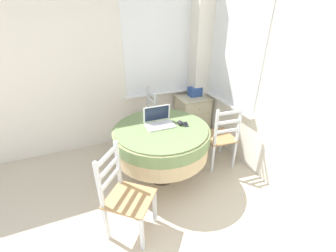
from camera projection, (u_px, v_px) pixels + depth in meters
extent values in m
cube|color=white|center=(61.00, 71.00, 3.15)|extent=(4.56, 0.06, 2.55)
cube|color=white|center=(158.00, 49.00, 3.51)|extent=(1.10, 0.01, 1.42)
cube|color=white|center=(159.00, 93.00, 3.82)|extent=(1.18, 0.07, 0.02)
cube|color=white|center=(234.00, 54.00, 3.12)|extent=(0.01, 1.10, 1.42)
cube|color=white|center=(226.00, 103.00, 3.45)|extent=(0.07, 1.18, 0.02)
cube|color=white|center=(200.00, 61.00, 3.73)|extent=(0.28, 0.28, 2.55)
cylinder|color=#4C3D2D|center=(162.00, 176.00, 3.09)|extent=(0.36, 0.36, 0.03)
cylinder|color=#4C3D2D|center=(162.00, 153.00, 2.92)|extent=(0.11, 0.11, 0.72)
cylinder|color=tan|center=(162.00, 141.00, 2.83)|extent=(1.17, 1.17, 0.35)
cylinder|color=#6B8451|center=(161.00, 134.00, 2.78)|extent=(1.20, 1.20, 0.15)
cylinder|color=#6B8451|center=(161.00, 128.00, 2.74)|extent=(1.14, 1.14, 0.02)
cube|color=white|center=(160.00, 125.00, 2.77)|extent=(0.35, 0.22, 0.02)
cube|color=silver|center=(160.00, 124.00, 2.78)|extent=(0.31, 0.13, 0.00)
cube|color=white|center=(157.00, 113.00, 2.81)|extent=(0.35, 0.04, 0.21)
cube|color=#192338|center=(157.00, 114.00, 2.81)|extent=(0.31, 0.03, 0.18)
ellipsoid|color=black|center=(180.00, 123.00, 2.79)|extent=(0.06, 0.10, 0.05)
cube|color=#2D2D33|center=(186.00, 124.00, 2.81)|extent=(0.09, 0.13, 0.01)
cube|color=black|center=(186.00, 124.00, 2.80)|extent=(0.07, 0.09, 0.00)
cube|color=#A87F51|center=(141.00, 122.00, 3.60)|extent=(0.43, 0.40, 0.02)
cube|color=silver|center=(128.00, 132.00, 3.78)|extent=(0.03, 0.03, 0.43)
cube|color=silver|center=(134.00, 141.00, 3.50)|extent=(0.03, 0.03, 0.43)
cube|color=silver|center=(149.00, 127.00, 3.91)|extent=(0.03, 0.03, 0.43)
cube|color=silver|center=(156.00, 137.00, 3.64)|extent=(0.03, 0.03, 0.43)
cube|color=silver|center=(148.00, 101.00, 3.68)|extent=(0.03, 0.03, 0.50)
cube|color=silver|center=(155.00, 109.00, 3.41)|extent=(0.03, 0.03, 0.50)
cube|color=silver|center=(151.00, 93.00, 3.45)|extent=(0.03, 0.34, 0.04)
cube|color=silver|center=(152.00, 101.00, 3.51)|extent=(0.03, 0.34, 0.04)
cube|color=silver|center=(152.00, 109.00, 3.58)|extent=(0.03, 0.34, 0.04)
cube|color=#A87F51|center=(219.00, 136.00, 3.20)|extent=(0.43, 0.46, 0.02)
cube|color=silver|center=(221.00, 141.00, 3.51)|extent=(0.04, 0.04, 0.43)
cube|color=silver|center=(201.00, 145.00, 3.42)|extent=(0.04, 0.04, 0.43)
cube|color=silver|center=(234.00, 155.00, 3.19)|extent=(0.04, 0.04, 0.43)
cube|color=silver|center=(212.00, 159.00, 3.10)|extent=(0.04, 0.04, 0.43)
cube|color=silver|center=(239.00, 124.00, 2.96)|extent=(0.03, 0.03, 0.50)
cube|color=silver|center=(216.00, 128.00, 2.87)|extent=(0.03, 0.03, 0.50)
cube|color=silver|center=(230.00, 113.00, 2.83)|extent=(0.34, 0.05, 0.04)
cube|color=silver|center=(228.00, 122.00, 2.89)|extent=(0.34, 0.05, 0.04)
cube|color=silver|center=(227.00, 131.00, 2.95)|extent=(0.34, 0.05, 0.04)
cube|color=#A87F51|center=(130.00, 199.00, 2.16)|extent=(0.58, 0.57, 0.02)
cube|color=silver|center=(142.00, 234.00, 2.08)|extent=(0.05, 0.05, 0.43)
cube|color=silver|center=(155.00, 207.00, 2.36)|extent=(0.05, 0.05, 0.43)
cube|color=silver|center=(106.00, 224.00, 2.18)|extent=(0.05, 0.05, 0.43)
cube|color=silver|center=(123.00, 198.00, 2.46)|extent=(0.05, 0.05, 0.43)
cube|color=silver|center=(99.00, 186.00, 1.95)|extent=(0.05, 0.05, 0.50)
cube|color=silver|center=(118.00, 163.00, 2.23)|extent=(0.05, 0.05, 0.50)
cube|color=silver|center=(107.00, 157.00, 2.00)|extent=(0.24, 0.27, 0.04)
cube|color=silver|center=(108.00, 168.00, 2.06)|extent=(0.24, 0.27, 0.04)
cube|color=silver|center=(110.00, 179.00, 2.12)|extent=(0.24, 0.27, 0.04)
cube|color=beige|center=(192.00, 116.00, 4.02)|extent=(0.52, 0.45, 0.69)
cube|color=beige|center=(193.00, 97.00, 3.85)|extent=(0.54, 0.47, 0.02)
cube|color=beige|center=(199.00, 109.00, 3.72)|extent=(0.45, 0.01, 0.20)
sphere|color=olive|center=(200.00, 109.00, 3.72)|extent=(0.02, 0.02, 0.02)
cube|color=beige|center=(198.00, 121.00, 3.83)|extent=(0.45, 0.01, 0.20)
sphere|color=olive|center=(199.00, 121.00, 3.83)|extent=(0.02, 0.02, 0.02)
cube|color=beige|center=(198.00, 133.00, 3.94)|extent=(0.45, 0.01, 0.20)
sphere|color=olive|center=(198.00, 133.00, 3.93)|extent=(0.02, 0.02, 0.02)
cube|color=#2D4C93|center=(195.00, 91.00, 3.86)|extent=(0.21, 0.16, 0.15)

